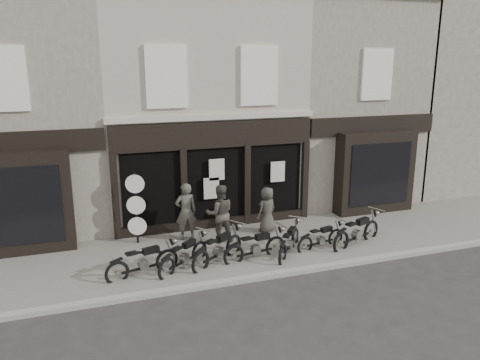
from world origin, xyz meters
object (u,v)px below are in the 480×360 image
object	(u,v)px
man_left	(186,212)
man_right	(267,210)
motorcycle_2	(218,251)
motorcycle_4	(289,244)
man_centre	(220,213)
motorcycle_3	(256,249)
motorcycle_0	(144,264)
motorcycle_1	(184,258)
motorcycle_5	(321,240)
advert_sign_post	(136,211)
motorcycle_6	(357,234)

from	to	relation	value
man_left	man_right	bearing A→B (deg)	176.75
motorcycle_2	man_right	bearing A→B (deg)	4.25
motorcycle_4	man_centre	distance (m)	2.48
motorcycle_2	motorcycle_3	world-z (taller)	motorcycle_2
motorcycle_0	motorcycle_1	size ratio (longest dim) A/B	1.17
man_left	man_centre	distance (m)	1.14
motorcycle_0	motorcycle_2	world-z (taller)	motorcycle_2
motorcycle_1	motorcycle_4	world-z (taller)	same
motorcycle_2	motorcycle_5	world-z (taller)	motorcycle_2
motorcycle_3	man_right	bearing A→B (deg)	49.07
motorcycle_5	advert_sign_post	distance (m)	6.01
motorcycle_1	advert_sign_post	bearing A→B (deg)	76.77
motorcycle_2	advert_sign_post	size ratio (longest dim) A/B	0.79
motorcycle_2	man_left	world-z (taller)	man_left
motorcycle_6	man_right	xyz separation A→B (m)	(-2.35, 1.99, 0.47)
man_centre	motorcycle_0	bearing A→B (deg)	37.37
motorcycle_6	man_centre	size ratio (longest dim) A/B	1.15
motorcycle_2	man_centre	distance (m)	1.72
motorcycle_2	man_left	size ratio (longest dim) A/B	1.03
motorcycle_5	man_centre	bearing A→B (deg)	139.44
motorcycle_1	motorcycle_0	bearing A→B (deg)	146.04
motorcycle_4	man_right	xyz separation A→B (m)	(0.04, 1.94, 0.51)
motorcycle_3	man_centre	world-z (taller)	man_centre
motorcycle_5	motorcycle_2	bearing A→B (deg)	166.67
motorcycle_3	advert_sign_post	world-z (taller)	advert_sign_post
motorcycle_3	advert_sign_post	size ratio (longest dim) A/B	0.85
motorcycle_1	advert_sign_post	size ratio (longest dim) A/B	0.72
man_centre	man_right	size ratio (longest dim) A/B	1.21
motorcycle_6	motorcycle_0	bearing A→B (deg)	158.58
motorcycle_2	motorcycle_3	bearing A→B (deg)	-41.25
motorcycle_2	motorcycle_4	xyz separation A→B (m)	(2.26, -0.10, -0.03)
motorcycle_2	advert_sign_post	distance (m)	3.16
man_centre	motorcycle_3	bearing A→B (deg)	117.15
motorcycle_1	man_left	xyz separation A→B (m)	(0.54, 2.11, 0.68)
motorcycle_1	motorcycle_6	distance (m)	5.69
man_centre	man_right	bearing A→B (deg)	-163.46
motorcycle_1	man_right	world-z (taller)	man_right
man_left	man_right	xyz separation A→B (m)	(2.80, -0.20, -0.17)
motorcycle_2	motorcycle_3	size ratio (longest dim) A/B	0.93
motorcycle_1	motorcycle_4	distance (m)	3.30
motorcycle_2	motorcycle_4	size ratio (longest dim) A/B	1.13
motorcycle_1	motorcycle_4	size ratio (longest dim) A/B	1.03
motorcycle_0	advert_sign_post	xyz separation A→B (m)	(0.13, 2.38, 0.81)
motorcycle_0	motorcycle_5	bearing A→B (deg)	-13.59
motorcycle_0	man_centre	size ratio (longest dim) A/B	1.10
advert_sign_post	motorcycle_0	bearing A→B (deg)	-77.63
motorcycle_2	man_centre	world-z (taller)	man_centre
motorcycle_3	motorcycle_0	bearing A→B (deg)	169.73
motorcycle_0	motorcycle_4	xyz separation A→B (m)	(4.47, 0.05, -0.01)
motorcycle_0	motorcycle_4	distance (m)	4.47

